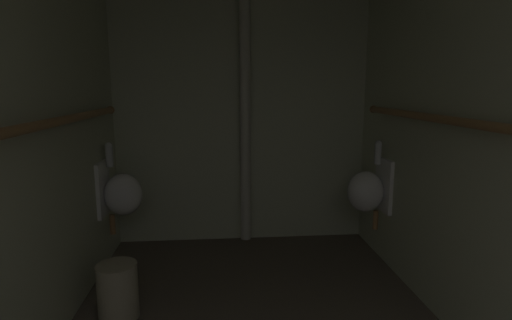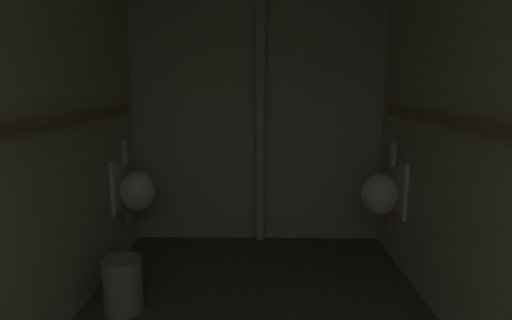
# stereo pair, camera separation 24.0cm
# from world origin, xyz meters

# --- Properties ---
(wall_back) EXTENTS (2.44, 0.06, 2.40)m
(wall_back) POSITION_xyz_m (0.00, 4.03, 1.20)
(wall_back) COLOR beige
(wall_back) RESTS_ON ground
(urinal_left_mid) EXTENTS (0.32, 0.30, 0.76)m
(urinal_left_mid) POSITION_xyz_m (-1.01, 3.50, 0.61)
(urinal_left_mid) COLOR white
(urinal_right_mid) EXTENTS (0.32, 0.30, 0.76)m
(urinal_right_mid) POSITION_xyz_m (1.01, 3.41, 0.61)
(urinal_right_mid) COLOR white
(supply_pipe_left) EXTENTS (0.06, 3.45, 0.06)m
(supply_pipe_left) POSITION_xyz_m (-1.10, 2.01, 1.26)
(supply_pipe_left) COLOR #9E7042
(supply_pipe_right) EXTENTS (0.06, 3.32, 0.06)m
(supply_pipe_right) POSITION_xyz_m (1.10, 1.98, 1.26)
(supply_pipe_right) COLOR #9E7042
(standpipe_back_wall) EXTENTS (0.09, 0.09, 2.35)m
(standpipe_back_wall) POSITION_xyz_m (0.03, 3.92, 1.20)
(standpipe_back_wall) COLOR beige
(standpipe_back_wall) RESTS_ON ground
(waste_bin) EXTENTS (0.25, 0.25, 0.36)m
(waste_bin) POSITION_xyz_m (-0.87, 2.69, 0.18)
(waste_bin) COLOR #9E937A
(waste_bin) RESTS_ON ground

